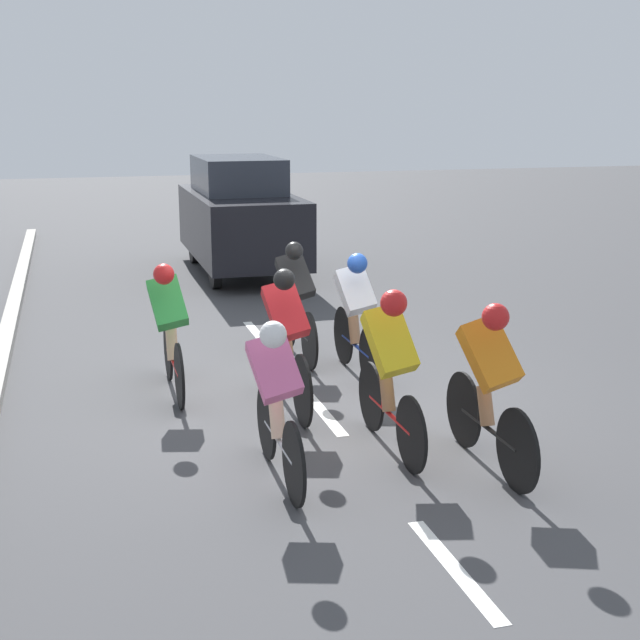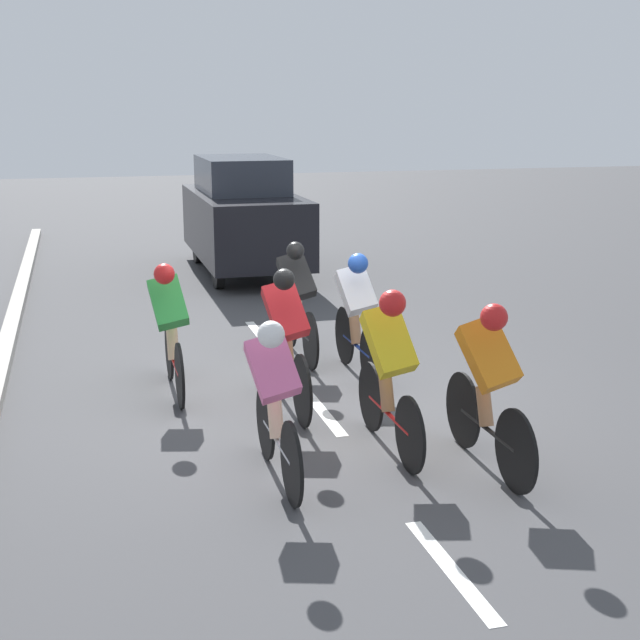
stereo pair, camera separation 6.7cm
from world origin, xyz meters
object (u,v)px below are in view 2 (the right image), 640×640
at_px(cyclist_red, 287,337).
at_px(cyclist_black, 298,297).
at_px(cyclist_yellow, 389,365).
at_px(cyclist_white, 357,312).
at_px(support_car, 243,215).
at_px(cyclist_orange, 488,382).
at_px(cyclist_green, 170,325).
at_px(cyclist_pink, 275,396).

distance_m(cyclist_red, cyclist_black, 1.87).
bearing_deg(cyclist_yellow, cyclist_red, -65.27).
xyz_separation_m(cyclist_white, support_car, (0.04, -6.62, 0.28)).
bearing_deg(cyclist_orange, cyclist_green, -49.69).
bearing_deg(cyclist_yellow, cyclist_orange, 137.76).
distance_m(cyclist_red, cyclist_green, 1.34).
height_order(cyclist_green, support_car, support_car).
xyz_separation_m(cyclist_yellow, cyclist_green, (1.65, -2.12, -0.05)).
distance_m(cyclist_red, cyclist_orange, 2.27).
distance_m(cyclist_yellow, cyclist_orange, 0.88).
bearing_deg(cyclist_yellow, cyclist_green, -52.11).
relative_size(cyclist_red, cyclist_pink, 1.05).
bearing_deg(support_car, cyclist_orange, 91.75).
bearing_deg(cyclist_red, cyclist_pink, 73.53).
height_order(cyclist_yellow, cyclist_green, cyclist_yellow).
bearing_deg(cyclist_black, cyclist_orange, 100.81).
distance_m(cyclist_red, support_car, 7.60).
xyz_separation_m(cyclist_red, cyclist_green, (1.05, -0.82, -0.02)).
xyz_separation_m(cyclist_yellow, cyclist_black, (0.05, -3.09, -0.04)).
xyz_separation_m(cyclist_pink, cyclist_black, (-1.04, -3.45, 0.02)).
bearing_deg(cyclist_black, cyclist_pink, 73.25).
relative_size(cyclist_green, cyclist_white, 1.02).
height_order(cyclist_white, cyclist_orange, cyclist_orange).
relative_size(cyclist_black, support_car, 0.42).
height_order(cyclist_red, cyclist_white, cyclist_red).
bearing_deg(cyclist_pink, cyclist_green, -77.30).
bearing_deg(cyclist_red, cyclist_black, -107.01).
height_order(cyclist_pink, cyclist_black, cyclist_black).
bearing_deg(support_car, cyclist_yellow, 87.65).
xyz_separation_m(cyclist_green, cyclist_orange, (-2.30, 2.71, 0.03)).
bearing_deg(cyclist_black, support_car, -94.12).
bearing_deg(cyclist_black, cyclist_yellow, 90.96).
distance_m(cyclist_yellow, cyclist_black, 3.09).
height_order(cyclist_green, cyclist_white, same).
xyz_separation_m(cyclist_red, support_car, (-0.96, -7.53, 0.27)).
relative_size(cyclist_yellow, cyclist_green, 0.99).
height_order(cyclist_green, cyclist_orange, cyclist_orange).
height_order(cyclist_black, cyclist_white, cyclist_black).
bearing_deg(support_car, cyclist_white, 90.35).
bearing_deg(cyclist_orange, cyclist_pink, -7.32).
relative_size(cyclist_yellow, cyclist_red, 0.98).
bearing_deg(cyclist_yellow, cyclist_black, -89.04).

